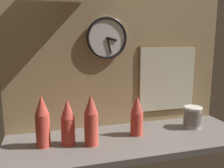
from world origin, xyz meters
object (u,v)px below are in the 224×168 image
object	(u,v)px
cup_stack_left	(68,122)
wall_clock	(107,38)
cup_stack_center_right	(137,115)
menu_board	(167,79)
cup_stack_far_left	(42,121)
cup_stack_center_left	(91,120)
bowl_stack_far_right	(193,116)

from	to	relation	value
cup_stack_left	wall_clock	xyz separation A→B (m)	(0.31, 0.23, 0.50)
cup_stack_center_right	menu_board	distance (m)	0.45
menu_board	cup_stack_far_left	bearing A→B (deg)	-166.23
cup_stack_left	cup_stack_center_left	world-z (taller)	cup_stack_center_left
wall_clock	menu_board	bearing A→B (deg)	1.05
cup_stack_far_left	wall_clock	distance (m)	0.70
cup_stack_center_left	bowl_stack_far_right	size ratio (longest dim) A/B	2.02
cup_stack_left	menu_board	world-z (taller)	menu_board
cup_stack_center_right	menu_board	bearing A→B (deg)	32.59
cup_stack_left	cup_stack_far_left	distance (m)	0.15
cup_stack_center_left	wall_clock	bearing A→B (deg)	58.06
cup_stack_center_left	cup_stack_far_left	distance (m)	0.29
cup_stack_left	cup_stack_far_left	xyz separation A→B (m)	(-0.15, 0.01, 0.02)
cup_stack_center_left	wall_clock	world-z (taller)	wall_clock
cup_stack_left	cup_stack_center_right	bearing A→B (deg)	3.56
cup_stack_center_right	cup_stack_far_left	distance (m)	0.60
cup_stack_center_left	menu_board	xyz separation A→B (m)	(0.66, 0.29, 0.17)
cup_stack_center_right	cup_stack_center_left	world-z (taller)	cup_stack_center_left
cup_stack_center_right	cup_stack_left	world-z (taller)	cup_stack_left
cup_stack_center_left	cup_stack_far_left	xyz separation A→B (m)	(-0.28, 0.06, 0.00)
menu_board	cup_stack_center_right	bearing A→B (deg)	-147.41
cup_stack_far_left	bowl_stack_far_right	size ratio (longest dim) A/B	2.02
cup_stack_center_right	cup_stack_left	size ratio (longest dim) A/B	0.95
cup_stack_center_left	menu_board	world-z (taller)	menu_board
cup_stack_center_right	bowl_stack_far_right	bearing A→B (deg)	2.24
cup_stack_center_right	cup_stack_far_left	bearing A→B (deg)	-178.57
cup_stack_center_right	cup_stack_center_left	distance (m)	0.33
cup_stack_left	bowl_stack_far_right	distance (m)	0.90
cup_stack_left	bowl_stack_far_right	size ratio (longest dim) A/B	1.83
wall_clock	cup_stack_center_right	bearing A→B (deg)	-54.14
cup_stack_center_left	menu_board	size ratio (longest dim) A/B	0.61
cup_stack_center_right	menu_board	world-z (taller)	menu_board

